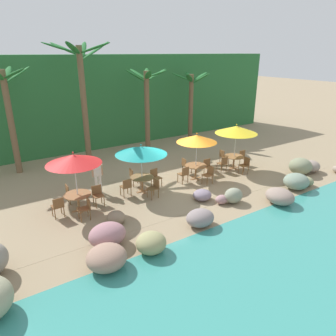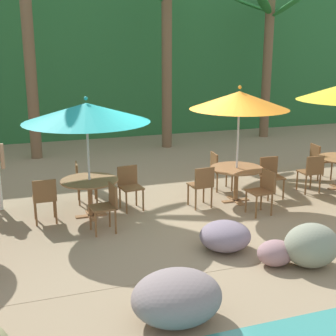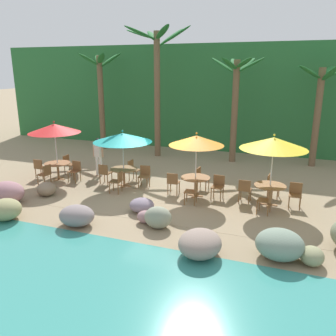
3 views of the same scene
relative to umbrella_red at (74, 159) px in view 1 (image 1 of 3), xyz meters
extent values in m
plane|color=#937F60|center=(4.77, -0.04, -2.24)|extent=(120.00, 120.00, 0.00)
cube|color=#937F60|center=(4.77, -0.04, -2.24)|extent=(18.00, 5.20, 0.01)
cube|color=#286633|center=(4.77, 8.96, 0.76)|extent=(28.00, 2.40, 6.00)
ellipsoid|color=gray|center=(7.48, -4.07, -1.91)|extent=(1.11, 1.27, 0.66)
ellipsoid|color=#987562|center=(-0.45, -4.05, -1.88)|extent=(1.24, 1.21, 0.72)
ellipsoid|color=#846F57|center=(0.84, -1.83, -1.98)|extent=(0.71, 0.71, 0.52)
ellipsoid|color=gray|center=(5.37, -2.74, -2.05)|extent=(0.57, 0.48, 0.39)
ellipsoid|color=gray|center=(10.18, -3.53, -2.02)|extent=(0.58, 0.69, 0.45)
ellipsoid|color=gray|center=(11.23, -2.41, -1.80)|extent=(1.20, 1.17, 0.89)
ellipsoid|color=gray|center=(3.46, -3.64, -1.93)|extent=(1.11, 0.94, 0.63)
ellipsoid|color=#969160|center=(1.08, -4.08, -1.90)|extent=(1.01, 0.99, 0.68)
ellipsoid|color=gray|center=(4.89, -2.00, -2.01)|extent=(0.84, 0.79, 0.47)
ellipsoid|color=gray|center=(9.40, -3.49, -1.86)|extent=(1.22, 1.16, 0.75)
ellipsoid|color=gray|center=(12.03, -2.49, -1.92)|extent=(1.03, 0.96, 0.63)
ellipsoid|color=#9D6D73|center=(0.04, -2.95, -1.84)|extent=(1.28, 1.06, 0.79)
ellipsoid|color=gray|center=(5.85, -2.93, -1.91)|extent=(0.84, 0.71, 0.66)
cylinder|color=silver|center=(0.00, 0.00, -1.07)|extent=(0.04, 0.04, 2.34)
cone|color=red|center=(0.00, 0.00, 0.00)|extent=(2.17, 2.17, 0.37)
sphere|color=red|center=(0.00, 0.00, 0.27)|extent=(0.07, 0.07, 0.07)
cube|color=olive|center=(0.00, 0.00, -2.23)|extent=(0.60, 0.12, 0.03)
cube|color=olive|center=(0.00, 0.00, -2.23)|extent=(0.12, 0.60, 0.03)
cylinder|color=olive|center=(0.00, 0.00, -1.87)|extent=(0.09, 0.09, 0.71)
cylinder|color=olive|center=(0.00, 0.00, -1.52)|extent=(1.10, 1.10, 0.03)
cylinder|color=brown|center=(1.02, -0.23, -2.02)|extent=(0.04, 0.04, 0.45)
cylinder|color=brown|center=(0.66, -0.21, -2.02)|extent=(0.04, 0.04, 0.45)
cylinder|color=brown|center=(1.04, 0.12, -2.02)|extent=(0.04, 0.04, 0.45)
cylinder|color=brown|center=(0.68, 0.14, -2.02)|extent=(0.04, 0.04, 0.45)
cube|color=brown|center=(0.85, -0.05, -1.78)|extent=(0.44, 0.44, 0.03)
cube|color=brown|center=(0.86, 0.15, -1.58)|extent=(0.42, 0.06, 0.42)
cylinder|color=brown|center=(0.20, 1.03, -2.02)|extent=(0.04, 0.04, 0.45)
cylinder|color=brown|center=(0.19, 0.67, -2.02)|extent=(0.04, 0.04, 0.45)
cylinder|color=brown|center=(-0.16, 1.03, -2.02)|extent=(0.04, 0.04, 0.45)
cylinder|color=brown|center=(-0.17, 0.67, -2.02)|extent=(0.04, 0.04, 0.45)
cube|color=brown|center=(0.02, 0.85, -1.78)|extent=(0.43, 0.43, 0.03)
cube|color=brown|center=(-0.18, 0.85, -1.58)|extent=(0.04, 0.42, 0.42)
cylinder|color=brown|center=(-1.04, 0.12, -2.02)|extent=(0.04, 0.04, 0.45)
cylinder|color=brown|center=(-0.68, 0.14, -2.02)|extent=(0.04, 0.04, 0.45)
cylinder|color=brown|center=(-1.02, -0.24, -2.02)|extent=(0.04, 0.04, 0.45)
cylinder|color=brown|center=(-0.66, -0.22, -2.02)|extent=(0.04, 0.04, 0.45)
cube|color=brown|center=(-0.85, -0.05, -1.78)|extent=(0.44, 0.44, 0.03)
cube|color=brown|center=(-0.84, -0.25, -1.58)|extent=(0.42, 0.06, 0.42)
cylinder|color=brown|center=(-0.24, -1.02, -2.02)|extent=(0.04, 0.04, 0.45)
cylinder|color=brown|center=(-0.22, -0.66, -2.02)|extent=(0.04, 0.04, 0.45)
cylinder|color=brown|center=(0.11, -1.04, -2.02)|extent=(0.04, 0.04, 0.45)
cylinder|color=brown|center=(0.14, -0.68, -2.02)|extent=(0.04, 0.04, 0.45)
cube|color=brown|center=(-0.05, -0.85, -1.78)|extent=(0.45, 0.45, 0.03)
cube|color=brown|center=(0.15, -0.86, -1.58)|extent=(0.06, 0.42, 0.42)
cylinder|color=silver|center=(3.08, 0.21, -1.18)|extent=(0.04, 0.04, 2.12)
cone|color=teal|center=(3.08, 0.21, -0.22)|extent=(2.35, 2.35, 0.35)
sphere|color=teal|center=(3.08, 0.21, 0.04)|extent=(0.07, 0.07, 0.07)
cube|color=olive|center=(3.08, 0.21, -2.23)|extent=(0.60, 0.12, 0.03)
cube|color=olive|center=(3.08, 0.21, -2.23)|extent=(0.12, 0.60, 0.03)
cylinder|color=olive|center=(3.08, 0.21, -1.87)|extent=(0.09, 0.09, 0.71)
cylinder|color=olive|center=(3.08, 0.21, -1.52)|extent=(1.10, 1.10, 0.03)
cylinder|color=brown|center=(4.13, 0.17, -2.02)|extent=(0.04, 0.04, 0.45)
cylinder|color=brown|center=(3.77, 0.12, -2.02)|extent=(0.04, 0.04, 0.45)
cylinder|color=brown|center=(4.08, 0.52, -2.02)|extent=(0.04, 0.04, 0.45)
cylinder|color=brown|center=(3.73, 0.47, -2.02)|extent=(0.04, 0.04, 0.45)
cube|color=brown|center=(3.93, 0.32, -1.78)|extent=(0.47, 0.47, 0.03)
cube|color=brown|center=(3.90, 0.52, -1.58)|extent=(0.42, 0.09, 0.42)
cylinder|color=brown|center=(3.36, 1.22, -2.02)|extent=(0.04, 0.04, 0.45)
cylinder|color=brown|center=(3.32, 0.86, -2.02)|extent=(0.04, 0.04, 0.45)
cylinder|color=brown|center=(3.00, 1.25, -2.02)|extent=(0.04, 0.04, 0.45)
cylinder|color=brown|center=(2.97, 0.90, -2.02)|extent=(0.04, 0.04, 0.45)
cube|color=brown|center=(3.16, 1.06, -1.78)|extent=(0.46, 0.46, 0.03)
cube|color=brown|center=(2.96, 1.07, -1.58)|extent=(0.08, 0.42, 0.42)
cylinder|color=brown|center=(2.05, 0.39, -2.02)|extent=(0.04, 0.04, 0.45)
cylinder|color=brown|center=(2.41, 0.39, -2.02)|extent=(0.04, 0.04, 0.45)
cylinder|color=brown|center=(2.05, 0.03, -2.02)|extent=(0.04, 0.04, 0.45)
cylinder|color=brown|center=(2.41, 0.03, -2.02)|extent=(0.04, 0.04, 0.45)
cube|color=brown|center=(2.23, 0.21, -1.78)|extent=(0.42, 0.42, 0.03)
cube|color=brown|center=(2.23, 0.01, -1.58)|extent=(0.42, 0.04, 0.42)
cylinder|color=brown|center=(2.99, -0.83, -2.02)|extent=(0.04, 0.04, 0.45)
cylinder|color=brown|center=(2.96, -0.47, -2.02)|extent=(0.04, 0.04, 0.45)
cylinder|color=brown|center=(3.35, -0.80, -2.02)|extent=(0.04, 0.04, 0.45)
cylinder|color=brown|center=(3.32, -0.44, -2.02)|extent=(0.04, 0.04, 0.45)
cube|color=brown|center=(3.16, -0.64, -1.78)|extent=(0.45, 0.45, 0.03)
cube|color=brown|center=(3.35, -0.62, -1.58)|extent=(0.07, 0.42, 0.42)
cylinder|color=silver|center=(6.14, 0.11, -1.12)|extent=(0.04, 0.04, 2.24)
cone|color=orange|center=(6.14, 0.11, -0.10)|extent=(2.02, 2.02, 0.36)
sphere|color=orange|center=(6.14, 0.11, 0.16)|extent=(0.07, 0.07, 0.07)
cube|color=olive|center=(6.14, 0.11, -2.23)|extent=(0.60, 0.12, 0.03)
cube|color=olive|center=(6.14, 0.11, -2.23)|extent=(0.12, 0.60, 0.03)
cylinder|color=olive|center=(6.14, 0.11, -1.87)|extent=(0.09, 0.09, 0.71)
cylinder|color=olive|center=(6.14, 0.11, -1.52)|extent=(1.10, 1.10, 0.03)
cylinder|color=brown|center=(7.16, -0.12, -2.02)|extent=(0.04, 0.04, 0.45)
cylinder|color=brown|center=(6.81, -0.10, -2.02)|extent=(0.04, 0.04, 0.45)
cylinder|color=brown|center=(7.18, 0.24, -2.02)|extent=(0.04, 0.04, 0.45)
cylinder|color=brown|center=(6.82, 0.25, -2.02)|extent=(0.04, 0.04, 0.45)
cube|color=brown|center=(6.99, 0.07, -1.78)|extent=(0.44, 0.44, 0.03)
cube|color=brown|center=(7.00, 0.26, -1.58)|extent=(0.42, 0.06, 0.42)
cylinder|color=brown|center=(6.41, 1.12, -2.02)|extent=(0.04, 0.04, 0.45)
cylinder|color=brown|center=(6.38, 0.76, -2.02)|extent=(0.04, 0.04, 0.45)
cylinder|color=brown|center=(6.06, 1.15, -2.02)|extent=(0.04, 0.04, 0.45)
cylinder|color=brown|center=(6.03, 0.79, -2.02)|extent=(0.04, 0.04, 0.45)
cube|color=brown|center=(6.22, 0.95, -1.78)|extent=(0.46, 0.46, 0.03)
cube|color=brown|center=(6.02, 0.97, -1.58)|extent=(0.07, 0.42, 0.42)
cylinder|color=brown|center=(5.11, 0.22, -2.02)|extent=(0.04, 0.04, 0.45)
cylinder|color=brown|center=(5.46, 0.24, -2.02)|extent=(0.04, 0.04, 0.45)
cylinder|color=brown|center=(5.13, -0.14, -2.02)|extent=(0.04, 0.04, 0.45)
cylinder|color=brown|center=(5.49, -0.12, -2.02)|extent=(0.04, 0.04, 0.45)
cube|color=brown|center=(5.30, 0.05, -1.78)|extent=(0.45, 0.45, 0.03)
cube|color=brown|center=(5.31, -0.15, -1.58)|extent=(0.42, 0.06, 0.42)
cylinder|color=brown|center=(6.05, -0.93, -2.02)|extent=(0.04, 0.04, 0.45)
cylinder|color=brown|center=(6.02, -0.58, -2.02)|extent=(0.04, 0.04, 0.45)
cylinder|color=brown|center=(6.41, -0.90, -2.02)|extent=(0.04, 0.04, 0.45)
cylinder|color=brown|center=(6.38, -0.55, -2.02)|extent=(0.04, 0.04, 0.45)
cube|color=brown|center=(6.21, -0.74, -1.78)|extent=(0.45, 0.45, 0.03)
cube|color=brown|center=(6.41, -0.72, -1.58)|extent=(0.07, 0.42, 0.42)
cylinder|color=silver|center=(8.84, 0.13, -1.07)|extent=(0.04, 0.04, 2.33)
cone|color=yellow|center=(8.84, 0.13, -0.01)|extent=(2.28, 2.28, 0.40)
sphere|color=yellow|center=(8.84, 0.13, 0.27)|extent=(0.07, 0.07, 0.07)
cube|color=olive|center=(8.84, 0.13, -2.23)|extent=(0.60, 0.12, 0.03)
cube|color=olive|center=(8.84, 0.13, -2.23)|extent=(0.12, 0.60, 0.03)
cylinder|color=olive|center=(8.84, 0.13, -1.87)|extent=(0.09, 0.09, 0.71)
cylinder|color=olive|center=(8.84, 0.13, -1.52)|extent=(1.10, 1.10, 0.03)
cylinder|color=brown|center=(9.87, -0.04, -2.02)|extent=(0.04, 0.04, 0.45)
cylinder|color=brown|center=(9.51, -0.05, -2.02)|extent=(0.04, 0.04, 0.45)
cylinder|color=brown|center=(9.87, 0.31, -2.02)|extent=(0.04, 0.04, 0.45)
cylinder|color=brown|center=(9.51, 0.31, -2.02)|extent=(0.04, 0.04, 0.45)
cube|color=brown|center=(9.69, 0.13, -1.78)|extent=(0.42, 0.42, 0.03)
cube|color=brown|center=(9.69, 0.33, -1.58)|extent=(0.42, 0.04, 0.42)
cylinder|color=brown|center=(9.12, 1.13, -2.02)|extent=(0.04, 0.04, 0.45)
cylinder|color=brown|center=(9.08, 0.78, -2.02)|extent=(0.04, 0.04, 0.45)
cylinder|color=brown|center=(8.76, 1.17, -2.02)|extent=(0.04, 0.04, 0.45)
cylinder|color=brown|center=(8.73, 0.81, -2.02)|extent=(0.04, 0.04, 0.45)
cube|color=brown|center=(8.92, 0.97, -1.78)|extent=(0.46, 0.46, 0.03)
cube|color=brown|center=(8.72, 0.99, -1.58)|extent=(0.08, 0.42, 0.42)
cylinder|color=brown|center=(7.82, 0.35, -2.02)|extent=(0.04, 0.04, 0.45)
cylinder|color=brown|center=(8.18, 0.34, -2.02)|extent=(0.04, 0.04, 0.45)
cylinder|color=brown|center=(7.80, 0.00, -2.02)|extent=(0.04, 0.04, 0.45)
cylinder|color=brown|center=(8.16, -0.02, -2.02)|extent=(0.04, 0.04, 0.45)
cube|color=brown|center=(7.99, 0.17, -1.78)|extent=(0.44, 0.44, 0.03)
cube|color=brown|center=(7.98, -0.03, -1.58)|extent=(0.42, 0.06, 0.42)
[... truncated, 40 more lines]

